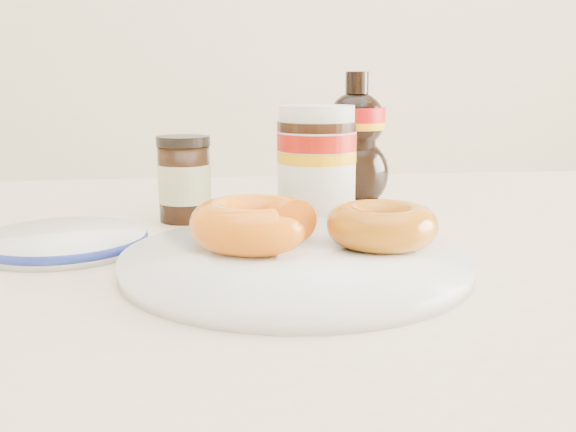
{
  "coord_description": "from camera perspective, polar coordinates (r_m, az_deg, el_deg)",
  "views": [
    {
      "loc": [
        -0.12,
        -0.5,
        0.9
      ],
      "look_at": [
        -0.05,
        0.07,
        0.79
      ],
      "focal_mm": 40.0,
      "sensor_mm": 36.0,
      "label": 1
    }
  ],
  "objects": [
    {
      "name": "dark_jar",
      "position": [
        0.72,
        -9.19,
        3.2
      ],
      "size": [
        0.06,
        0.06,
        0.09
      ],
      "rotation": [
        0.0,
        0.0,
        0.43
      ],
      "color": "black",
      "rests_on": "dining_table"
    },
    {
      "name": "donut_whole",
      "position": [
        0.56,
        8.34,
        -0.79
      ],
      "size": [
        0.1,
        0.1,
        0.03
      ],
      "primitive_type": "torus",
      "rotation": [
        0.0,
        0.0,
        -0.06
      ],
      "color": "#A76C0A",
      "rests_on": "plate"
    },
    {
      "name": "dining_table",
      "position": [
        0.65,
        4.13,
        -9.48
      ],
      "size": [
        1.4,
        0.9,
        0.75
      ],
      "color": "beige",
      "rests_on": "ground"
    },
    {
      "name": "nutella_jar",
      "position": [
        0.73,
        2.55,
        5.22
      ],
      "size": [
        0.09,
        0.09,
        0.13
      ],
      "rotation": [
        0.0,
        0.0,
        -0.22
      ],
      "color": "white",
      "rests_on": "dining_table"
    },
    {
      "name": "plate",
      "position": [
        0.54,
        0.65,
        -3.96
      ],
      "size": [
        0.29,
        0.29,
        0.01
      ],
      "color": "white",
      "rests_on": "dining_table"
    },
    {
      "name": "blue_rim_saucer",
      "position": [
        0.63,
        -19.25,
        -2.06
      ],
      "size": [
        0.15,
        0.15,
        0.02
      ],
      "color": "white",
      "rests_on": "dining_table"
    },
    {
      "name": "syrup_bottle",
      "position": [
        0.81,
        6.04,
        6.78
      ],
      "size": [
        0.09,
        0.08,
        0.17
      ],
      "primitive_type": null,
      "rotation": [
        0.0,
        0.0,
        -0.07
      ],
      "color": "black",
      "rests_on": "dining_table"
    },
    {
      "name": "donut_bitten",
      "position": [
        0.55,
        -2.97,
        -0.68
      ],
      "size": [
        0.13,
        0.13,
        0.04
      ],
      "primitive_type": "torus",
      "rotation": [
        0.0,
        0.0,
        0.19
      ],
      "color": "orange",
      "rests_on": "plate"
    }
  ]
}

